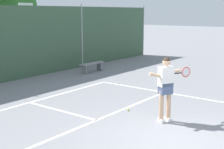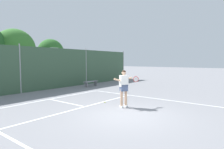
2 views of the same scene
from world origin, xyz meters
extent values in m
plane|color=gray|center=(0.00, 0.00, 0.00)|extent=(120.00, 120.00, 0.00)
cube|color=white|center=(0.00, 5.50, 0.00)|extent=(8.20, 0.10, 0.01)
cube|color=white|center=(0.00, 2.48, 0.00)|extent=(8.20, 0.10, 0.01)
cube|color=white|center=(0.00, 3.96, 0.00)|extent=(0.10, 2.97, 0.01)
cylinder|color=#99999E|center=(6.50, 9.00, 1.76)|extent=(0.09, 0.09, 3.52)
cylinder|color=#99999E|center=(13.00, 9.00, 1.76)|extent=(0.09, 0.09, 3.52)
cylinder|color=#9E9EA3|center=(4.17, 10.92, 1.52)|extent=(0.12, 0.12, 3.05)
cube|color=white|center=(4.17, 10.82, 3.25)|extent=(0.90, 0.06, 0.60)
torus|color=#D85919|center=(4.17, 10.55, 3.03)|extent=(0.48, 0.48, 0.02)
cylinder|color=brown|center=(10.05, 19.98, 0.93)|extent=(0.36, 0.36, 1.86)
ellipsoid|color=#2D6628|center=(10.05, 19.98, 3.54)|extent=(3.96, 3.56, 3.96)
cube|color=silver|center=(1.01, 0.92, 0.05)|extent=(0.23, 0.29, 0.10)
cube|color=silver|center=(1.22, 0.80, 0.05)|extent=(0.23, 0.29, 0.10)
cylinder|color=tan|center=(1.01, 0.92, 0.51)|extent=(0.13, 0.13, 0.82)
cylinder|color=tan|center=(1.22, 0.80, 0.51)|extent=(0.13, 0.13, 0.82)
cube|color=#47567A|center=(1.11, 0.86, 0.98)|extent=(0.43, 0.38, 0.32)
cube|color=silver|center=(1.11, 0.86, 1.32)|extent=(0.47, 0.40, 0.56)
sphere|color=tan|center=(1.11, 0.86, 1.73)|extent=(0.22, 0.22, 0.22)
sphere|color=black|center=(1.11, 0.86, 1.75)|extent=(0.21, 0.21, 0.21)
cylinder|color=tan|center=(1.30, 0.79, 1.42)|extent=(0.53, 0.35, 0.17)
cylinder|color=tan|center=(0.87, 1.00, 1.37)|extent=(0.49, 0.32, 0.22)
cylinder|color=black|center=(1.49, 0.71, 1.37)|extent=(0.28, 0.18, 0.04)
torus|color=red|center=(1.82, 0.59, 1.37)|extent=(0.28, 0.17, 0.30)
cylinder|color=silver|center=(1.82, 0.59, 1.37)|extent=(0.23, 0.13, 0.26)
sphere|color=#CCE033|center=(1.31, 2.26, 0.03)|extent=(0.07, 0.07, 0.07)
cube|color=gray|center=(5.65, 7.53, 0.45)|extent=(1.60, 0.36, 0.06)
cube|color=gray|center=(5.05, 7.53, 0.23)|extent=(0.08, 0.32, 0.45)
cube|color=gray|center=(6.25, 7.53, 0.23)|extent=(0.08, 0.32, 0.45)
camera|label=1|loc=(-6.70, -3.21, 3.09)|focal=51.03mm
camera|label=2|loc=(-6.56, -4.34, 2.32)|focal=30.20mm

